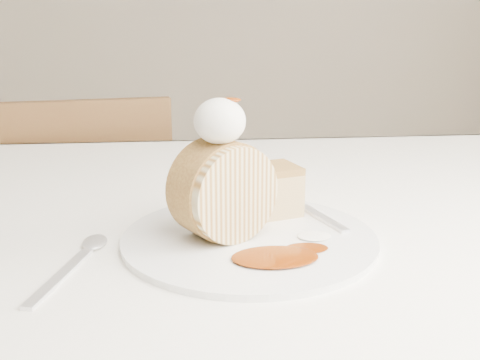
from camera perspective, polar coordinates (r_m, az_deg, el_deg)
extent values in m
cube|color=white|center=(0.80, 2.99, -3.39)|extent=(1.40, 0.90, 0.04)
cube|color=white|center=(1.26, -0.19, -1.94)|extent=(1.40, 0.01, 0.28)
cube|color=brown|center=(1.57, -15.14, -6.84)|extent=(0.46, 0.46, 0.04)
cube|color=brown|center=(1.32, -15.66, -0.70)|extent=(0.40, 0.11, 0.41)
cylinder|color=brown|center=(1.82, -9.35, -10.58)|extent=(0.03, 0.03, 0.39)
cylinder|color=brown|center=(1.82, -20.21, -11.38)|extent=(0.03, 0.03, 0.39)
cylinder|color=brown|center=(1.52, -7.77, -16.10)|extent=(0.03, 0.03, 0.39)
cylinder|color=brown|center=(1.52, -21.05, -17.07)|extent=(0.03, 0.03, 0.39)
cylinder|color=white|center=(0.64, 0.99, -6.15)|extent=(0.37, 0.37, 0.01)
cylinder|color=beige|center=(0.61, -1.76, -1.14)|extent=(0.13, 0.11, 0.11)
cube|color=#A37D3E|center=(0.70, 3.32, -1.40)|extent=(0.08, 0.08, 0.06)
ellipsoid|color=white|center=(0.59, -2.17, 6.29)|extent=(0.06, 0.06, 0.05)
ellipsoid|color=#692504|center=(0.59, -1.27, 9.15)|extent=(0.03, 0.02, 0.01)
cube|color=silver|center=(0.70, 8.32, -3.72)|extent=(0.08, 0.18, 0.00)
cube|color=silver|center=(0.58, -18.60, -9.71)|extent=(0.06, 0.16, 0.00)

